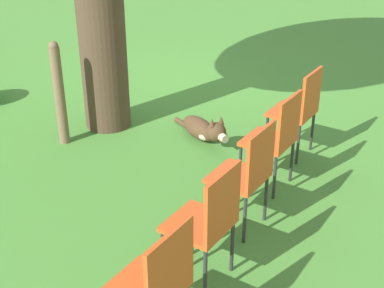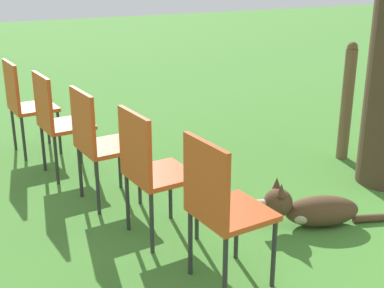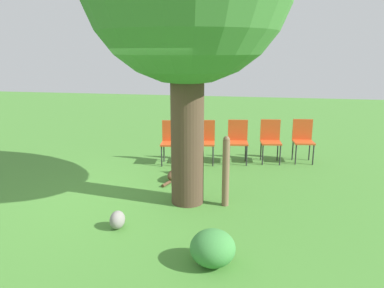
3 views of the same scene
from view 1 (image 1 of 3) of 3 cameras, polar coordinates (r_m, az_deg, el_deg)
The scene contains 9 objects.
ground_plane at distance 7.24m, azimuth -4.17°, elevation 4.90°, with size 30.00×30.00×0.00m, color #478433.
dog at distance 6.01m, azimuth 1.24°, elevation 1.56°, with size 1.00×0.44×0.39m.
fence_post at distance 5.97m, azimuth -13.98°, elevation 5.27°, with size 0.11×0.11×1.17m.
red_chair_0 at distance 5.64m, azimuth 11.44°, elevation 3.92°, with size 0.47×0.49×0.96m.
red_chair_1 at distance 4.99m, azimuth 9.03°, elevation 0.96°, with size 0.47×0.49×0.96m.
red_chair_2 at distance 4.37m, azimuth 5.93°, elevation -2.87°, with size 0.47×0.49×0.96m.
red_chair_3 at distance 3.78m, azimuth 1.79°, elevation -7.91°, with size 0.47×0.49×0.96m.
red_chair_4 at distance 3.27m, azimuth -3.91°, elevation -14.57°, with size 0.47×0.49×0.96m.
garden_rock at distance 7.76m, azimuth -10.16°, elevation 7.11°, with size 0.27×0.21×0.26m.
Camera 1 is at (-4.70, 4.78, 2.73)m, focal length 50.00 mm.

